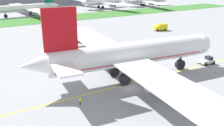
% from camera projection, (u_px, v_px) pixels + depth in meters
% --- Properties ---
extents(ground_plane, '(600.00, 600.00, 0.00)m').
position_uv_depth(ground_plane, '(129.00, 88.00, 57.14)').
color(ground_plane, gray).
rests_on(ground_plane, ground).
extents(apron_taxi_line, '(280.00, 0.36, 0.01)m').
position_uv_depth(apron_taxi_line, '(124.00, 85.00, 58.86)').
color(apron_taxi_line, yellow).
rests_on(apron_taxi_line, ground).
extents(grass_median_strip, '(320.00, 24.00, 0.10)m').
position_uv_depth(grass_median_strip, '(23.00, 22.00, 138.69)').
color(grass_median_strip, '#38722D').
rests_on(grass_median_strip, ground).
extents(airliner_foreground, '(49.27, 77.28, 17.88)m').
position_uv_depth(airliner_foreground, '(129.00, 55.00, 60.65)').
color(airliner_foreground, white).
rests_on(airliner_foreground, ground).
extents(pushback_tug, '(6.03, 3.03, 2.19)m').
position_uv_depth(pushback_tug, '(207.00, 61.00, 72.40)').
color(pushback_tug, white).
rests_on(pushback_tug, ground).
extents(ground_crew_wingwalker_port, '(0.51, 0.41, 1.61)m').
position_uv_depth(ground_crew_wingwalker_port, '(147.00, 69.00, 66.24)').
color(ground_crew_wingwalker_port, black).
rests_on(ground_crew_wingwalker_port, ground).
extents(ground_crew_marshaller_front, '(0.33, 0.59, 1.71)m').
position_uv_depth(ground_crew_marshaller_front, '(80.00, 100.00, 49.58)').
color(ground_crew_marshaller_front, black).
rests_on(ground_crew_marshaller_front, ground).
extents(traffic_cone_near_nose, '(0.36, 0.36, 0.58)m').
position_uv_depth(traffic_cone_near_nose, '(215.00, 72.00, 66.11)').
color(traffic_cone_near_nose, '#F2590C').
rests_on(traffic_cone_near_nose, ground).
extents(service_truck_baggage_loader, '(6.40, 3.26, 3.00)m').
position_uv_depth(service_truck_baggage_loader, '(161.00, 27.00, 116.08)').
color(service_truck_baggage_loader, yellow).
rests_on(service_truck_baggage_loader, ground).
extents(service_truck_fuel_bowser, '(5.92, 3.58, 2.97)m').
position_uv_depth(service_truck_fuel_bowser, '(84.00, 37.00, 96.63)').
color(service_truck_fuel_bowser, '#B21E19').
rests_on(service_truck_fuel_bowser, ground).
extents(parked_airliner_far_left, '(41.94, 66.42, 14.22)m').
position_uv_depth(parked_airliner_far_left, '(28.00, 8.00, 157.23)').
color(parked_airliner_far_left, white).
rests_on(parked_airliner_far_left, ground).
extents(parked_airliner_far_centre, '(39.88, 63.43, 14.06)m').
position_uv_depth(parked_airliner_far_centre, '(103.00, 2.00, 192.22)').
color(parked_airliner_far_centre, white).
rests_on(parked_airliner_far_centre, ground).
extents(parked_airliner_far_right, '(40.14, 64.17, 13.19)m').
position_uv_depth(parked_airliner_far_right, '(145.00, 0.00, 207.53)').
color(parked_airliner_far_right, white).
rests_on(parked_airliner_far_right, ground).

